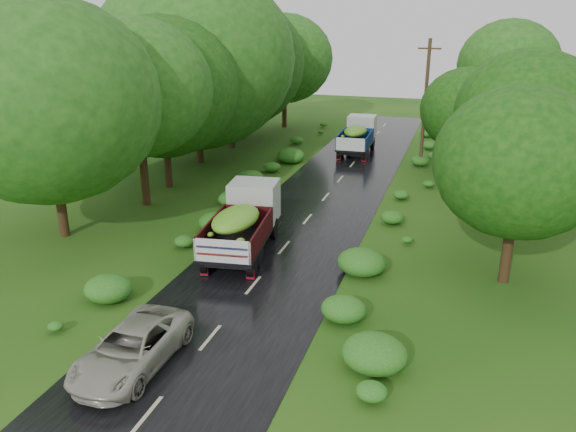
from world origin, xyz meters
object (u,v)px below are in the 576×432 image
at_px(truck_far, 358,134).
at_px(car, 132,348).
at_px(truck_near, 244,219).
at_px(utility_pole, 425,103).

height_order(truck_far, car, truck_far).
bearing_deg(car, truck_near, 90.72).
xyz_separation_m(truck_near, car, (0.06, -9.33, -0.86)).
bearing_deg(truck_far, car, -93.83).
bearing_deg(truck_near, car, -96.91).
relative_size(truck_far, utility_pole, 0.72).
xyz_separation_m(truck_far, utility_pole, (5.01, -2.84, 2.98)).
xyz_separation_m(truck_near, utility_pole, (6.27, 17.65, 2.94)).
relative_size(car, utility_pole, 0.53).
relative_size(truck_far, car, 1.37).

